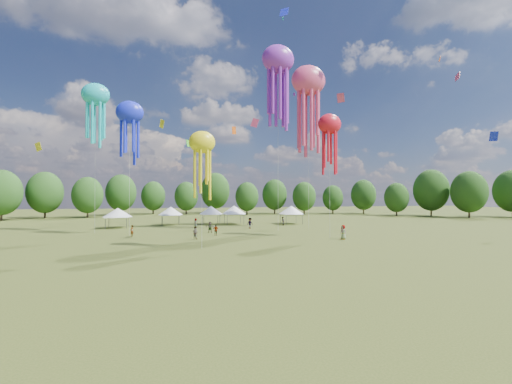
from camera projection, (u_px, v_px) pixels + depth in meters
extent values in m
plane|color=#384416|center=(439.00, 352.00, 12.03)|extent=(300.00, 300.00, 0.00)
imported|color=gray|center=(195.00, 233.00, 43.36)|extent=(1.03, 1.02, 1.68)
imported|color=gray|center=(196.00, 223.00, 59.99)|extent=(0.68, 0.89, 1.62)
imported|color=gray|center=(283.00, 221.00, 63.48)|extent=(0.70, 0.87, 1.69)
imported|color=gray|center=(250.00, 223.00, 57.61)|extent=(1.37, 1.09, 1.86)
imported|color=gray|center=(216.00, 230.00, 47.52)|extent=(0.92, 0.41, 1.54)
imported|color=gray|center=(210.00, 227.00, 51.25)|extent=(1.61, 0.71, 1.68)
imported|color=gray|center=(132.00, 231.00, 46.25)|extent=(0.49, 0.64, 1.58)
imported|color=gray|center=(343.00, 232.00, 43.23)|extent=(0.91, 1.08, 1.88)
cylinder|color=#47474C|center=(105.00, 224.00, 56.77)|extent=(0.08, 0.08, 1.85)
cylinder|color=#47474C|center=(109.00, 222.00, 60.11)|extent=(0.08, 0.08, 1.85)
cylinder|color=#47474C|center=(127.00, 223.00, 57.64)|extent=(0.08, 0.08, 1.85)
cylinder|color=#47474C|center=(129.00, 222.00, 60.97)|extent=(0.08, 0.08, 1.85)
cube|color=white|center=(118.00, 217.00, 58.88)|extent=(3.85, 3.85, 0.10)
cone|color=white|center=(118.00, 212.00, 58.89)|extent=(5.00, 5.00, 1.59)
cylinder|color=#47474C|center=(162.00, 221.00, 62.94)|extent=(0.08, 0.08, 1.88)
cylinder|color=#47474C|center=(162.00, 220.00, 66.05)|extent=(0.08, 0.08, 1.88)
cylinder|color=#47474C|center=(179.00, 221.00, 63.75)|extent=(0.08, 0.08, 1.88)
cylinder|color=#47474C|center=(179.00, 219.00, 66.86)|extent=(0.08, 0.08, 1.88)
cube|color=white|center=(171.00, 215.00, 64.91)|extent=(3.61, 3.61, 0.10)
cone|color=white|center=(171.00, 211.00, 64.92)|extent=(4.69, 4.69, 1.61)
cylinder|color=#47474C|center=(204.00, 220.00, 65.07)|extent=(0.08, 0.08, 1.91)
cylinder|color=#47474C|center=(202.00, 219.00, 68.15)|extent=(0.08, 0.08, 1.91)
cylinder|color=#47474C|center=(220.00, 220.00, 65.87)|extent=(0.08, 0.08, 1.91)
cylinder|color=#47474C|center=(218.00, 219.00, 68.95)|extent=(0.08, 0.08, 1.91)
cube|color=white|center=(211.00, 214.00, 67.02)|extent=(3.58, 3.58, 0.10)
cone|color=white|center=(211.00, 210.00, 67.03)|extent=(4.66, 4.66, 1.64)
cylinder|color=#47474C|center=(227.00, 220.00, 65.04)|extent=(0.08, 0.08, 1.96)
cylinder|color=#47474C|center=(225.00, 219.00, 68.28)|extent=(0.08, 0.08, 1.96)
cylinder|color=#47474C|center=(244.00, 220.00, 65.88)|extent=(0.08, 0.08, 1.96)
cylinder|color=#47474C|center=(240.00, 218.00, 69.13)|extent=(0.08, 0.08, 1.96)
cube|color=white|center=(234.00, 214.00, 67.09)|extent=(3.75, 3.75, 0.10)
cone|color=white|center=(234.00, 210.00, 67.11)|extent=(4.88, 4.88, 1.68)
cylinder|color=#47474C|center=(286.00, 220.00, 65.23)|extent=(0.08, 0.08, 1.93)
cylinder|color=#47474C|center=(280.00, 219.00, 68.58)|extent=(0.08, 0.08, 1.93)
cylinder|color=#47474C|center=(302.00, 220.00, 66.10)|extent=(0.08, 0.08, 1.93)
cylinder|color=#47474C|center=(296.00, 218.00, 69.45)|extent=(0.08, 0.08, 1.93)
cube|color=white|center=(291.00, 214.00, 67.35)|extent=(3.86, 3.86, 0.10)
cone|color=white|center=(291.00, 210.00, 67.36)|extent=(5.02, 5.02, 1.66)
ellipsoid|color=#1B29F3|center=(130.00, 112.00, 47.26)|extent=(3.83, 2.68, 3.26)
cylinder|color=beige|center=(129.00, 174.00, 47.15)|extent=(0.03, 0.03, 17.68)
ellipsoid|color=purple|center=(278.00, 59.00, 53.72)|extent=(5.38, 3.76, 4.57)
cylinder|color=beige|center=(278.00, 145.00, 53.55)|extent=(0.03, 0.03, 28.00)
ellipsoid|color=red|center=(330.00, 124.00, 45.41)|extent=(3.32, 2.32, 2.82)
cylinder|color=beige|center=(330.00, 181.00, 45.32)|extent=(0.03, 0.03, 15.60)
ellipsoid|color=#19CBD5|center=(96.00, 95.00, 50.96)|extent=(4.12, 2.88, 3.50)
cylinder|color=beige|center=(95.00, 164.00, 50.83)|extent=(0.03, 0.03, 21.38)
ellipsoid|color=yellow|center=(202.00, 142.00, 35.77)|extent=(2.87, 2.01, 2.44)
cylinder|color=beige|center=(202.00, 195.00, 35.70)|extent=(0.03, 0.03, 11.53)
ellipsoid|color=#DE416F|center=(308.00, 80.00, 58.99)|extent=(6.27, 4.39, 5.33)
cylinder|color=beige|center=(309.00, 154.00, 58.83)|extent=(0.03, 0.03, 26.37)
cube|color=#DE416F|center=(255.00, 123.00, 67.79)|extent=(1.72, 0.77, 2.09)
cube|color=purple|center=(294.00, 94.00, 75.44)|extent=(0.33, 0.76, 0.91)
cube|color=#E6560E|center=(234.00, 130.00, 63.66)|extent=(1.01, 0.94, 1.62)
cube|color=#DE416F|center=(457.00, 77.00, 47.79)|extent=(0.58, 1.25, 1.43)
cube|color=yellow|center=(162.00, 124.00, 79.77)|extent=(1.28, 1.82, 2.44)
cube|color=#1B29F3|center=(284.00, 12.00, 54.89)|extent=(1.59, 1.55, 1.71)
cube|color=#DE416F|center=(341.00, 98.00, 77.02)|extent=(1.87, 1.34, 2.17)
cube|color=red|center=(284.00, 104.00, 76.13)|extent=(1.29, 1.06, 1.64)
cube|color=#E6560E|center=(440.00, 59.00, 48.88)|extent=(0.53, 0.71, 0.88)
cube|color=yellow|center=(38.00, 147.00, 65.14)|extent=(1.58, 0.79, 2.00)
cube|color=#40C820|center=(189.00, 143.00, 56.65)|extent=(1.01, 0.78, 1.24)
cube|color=#1B29F3|center=(494.00, 136.00, 51.68)|extent=(1.17, 0.97, 1.53)
cube|color=#19CBD5|center=(283.00, 18.00, 71.73)|extent=(0.06, 0.83, 0.93)
cylinder|color=#38281C|center=(1.00, 213.00, 75.84)|extent=(0.44, 0.44, 3.36)
ellipsoid|color=#234818|center=(2.00, 192.00, 75.90)|extent=(8.40, 8.40, 10.51)
cylinder|color=#38281C|center=(45.00, 211.00, 84.55)|extent=(0.44, 0.44, 3.41)
ellipsoid|color=#234818|center=(45.00, 192.00, 84.61)|extent=(8.53, 8.53, 10.66)
cylinder|color=#38281C|center=(88.00, 212.00, 86.63)|extent=(0.44, 0.44, 3.07)
ellipsoid|color=#234818|center=(88.00, 195.00, 86.68)|extent=(7.66, 7.66, 9.58)
cylinder|color=#38281C|center=(121.00, 210.00, 96.46)|extent=(0.44, 0.44, 3.43)
ellipsoid|color=#234818|center=(121.00, 193.00, 96.52)|extent=(8.58, 8.58, 10.73)
cylinder|color=#38281C|center=(153.00, 209.00, 104.10)|extent=(0.44, 0.44, 2.95)
ellipsoid|color=#234818|center=(153.00, 196.00, 104.15)|extent=(7.37, 7.37, 9.21)
cylinder|color=#38281C|center=(186.00, 210.00, 102.86)|extent=(0.44, 0.44, 2.89)
ellipsoid|color=#234818|center=(186.00, 196.00, 102.91)|extent=(7.23, 7.23, 9.04)
cylinder|color=#38281C|center=(215.00, 207.00, 109.57)|extent=(0.44, 0.44, 3.84)
ellipsoid|color=#234818|center=(215.00, 191.00, 109.63)|extent=(9.60, 9.60, 11.99)
cylinder|color=#38281C|center=(247.00, 210.00, 100.95)|extent=(0.44, 0.44, 2.84)
ellipsoid|color=#234818|center=(247.00, 197.00, 101.00)|extent=(7.11, 7.11, 8.89)
cylinder|color=#38281C|center=(275.00, 209.00, 105.91)|extent=(0.44, 0.44, 3.16)
ellipsoid|color=#234818|center=(275.00, 195.00, 105.97)|extent=(7.91, 7.91, 9.88)
cylinder|color=#38281C|center=(304.00, 210.00, 102.30)|extent=(0.44, 0.44, 2.88)
ellipsoid|color=#234818|center=(304.00, 196.00, 102.35)|extent=(7.21, 7.21, 9.01)
cylinder|color=#38281C|center=(333.00, 209.00, 106.92)|extent=(0.44, 0.44, 2.63)
ellipsoid|color=#234818|center=(333.00, 198.00, 106.96)|extent=(6.57, 6.57, 8.22)
cylinder|color=#38281C|center=(364.00, 209.00, 105.78)|extent=(0.44, 0.44, 3.13)
ellipsoid|color=#234818|center=(363.00, 195.00, 105.84)|extent=(7.81, 7.81, 9.77)
cylinder|color=#38281C|center=(397.00, 211.00, 95.04)|extent=(0.44, 0.44, 2.72)
ellipsoid|color=#234818|center=(396.00, 197.00, 95.08)|extent=(6.80, 6.80, 8.50)
cylinder|color=#38281C|center=(431.00, 209.00, 94.59)|extent=(0.44, 0.44, 3.81)
ellipsoid|color=#234818|center=(431.00, 190.00, 94.66)|extent=(9.52, 9.52, 11.90)
cylinder|color=#38281C|center=(469.00, 211.00, 86.67)|extent=(0.44, 0.44, 3.51)
ellipsoid|color=#234818|center=(469.00, 192.00, 86.73)|extent=(8.78, 8.78, 10.97)
ellipsoid|color=#234818|center=(512.00, 191.00, 88.47)|extent=(9.10, 9.10, 11.37)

